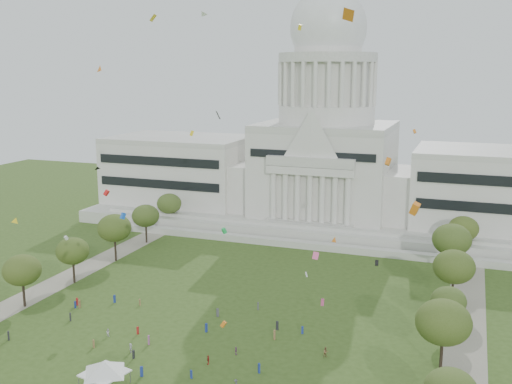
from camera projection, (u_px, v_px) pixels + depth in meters
name	position (u px, v px, depth m)	size (l,w,h in m)	color
ground	(167.00, 378.00, 102.85)	(400.00, 400.00, 0.00)	#344C1A
capitol	(325.00, 159.00, 202.94)	(160.00, 64.50, 91.30)	#B7B5AB
path_left	(51.00, 286.00, 146.56)	(8.00, 160.00, 0.04)	gray
path_right	(465.00, 347.00, 114.37)	(8.00, 160.00, 0.04)	gray
row_tree_l_2	(22.00, 270.00, 132.18)	(8.42, 8.42, 11.97)	black
row_tree_r_2	(443.00, 322.00, 102.15)	(9.55, 9.55, 13.58)	black
row_tree_l_3	(73.00, 251.00, 147.21)	(8.12, 8.12, 11.55)	black
row_tree_r_3	(448.00, 301.00, 118.29)	(7.01, 7.01, 9.98)	black
row_tree_l_4	(114.00, 228.00, 164.00)	(9.29, 9.29, 13.21)	black
row_tree_r_4	(454.00, 267.00, 132.04)	(9.19, 9.19, 13.06)	black
row_tree_l_5	(146.00, 216.00, 181.69)	(8.33, 8.33, 11.85)	black
row_tree_r_5	(452.00, 240.00, 150.89)	(9.82, 9.82, 13.96)	black
row_tree_l_6	(169.00, 204.00, 198.96)	(8.19, 8.19, 11.64)	black
row_tree_r_6	(463.00, 229.00, 166.85)	(8.42, 8.42, 11.97)	black
event_tent	(104.00, 367.00, 98.70)	(10.71, 10.71, 4.99)	#4C4C4C
person_2	(326.00, 352.00, 110.06)	(0.98, 0.61, 2.02)	olive
person_3	(236.00, 384.00, 99.19)	(1.08, 0.56, 1.68)	#4C4C51
person_4	(208.00, 360.00, 107.44)	(1.02, 0.55, 1.73)	#B21E1E
person_5	(131.00, 348.00, 111.99)	(1.65, 0.65, 1.78)	silver
person_8	(108.00, 332.00, 118.75)	(0.78, 0.48, 1.61)	silver
person_10	(236.00, 351.00, 111.08)	(0.92, 0.50, 1.57)	#994C8C
distant_crowd	(146.00, 328.00, 120.57)	(59.71, 35.28, 1.95)	#4C4C51
kite_swarm	(196.00, 206.00, 102.18)	(87.78, 100.81, 63.01)	orange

